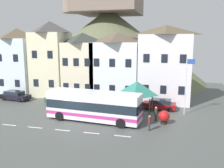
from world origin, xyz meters
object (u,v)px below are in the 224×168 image
Objects in this scene: townhouse_02 at (83,65)px; flagpole at (187,82)px; townhouse_01 at (51,59)px; bus_shelter at (137,88)px; townhouse_04 at (165,64)px; parked_car_02 at (15,96)px; hilltop_castle at (109,42)px; townhouse_00 at (19,61)px; pedestrian_01 at (131,109)px; townhouse_03 at (117,66)px; pedestrian_00 at (156,113)px; harbour_buoy at (164,117)px; transit_bus at (94,106)px; public_bench at (148,106)px; parked_car_01 at (160,104)px; parked_car_00 at (60,98)px; pedestrian_02 at (149,122)px.

flagpole is at bearing -21.62° from townhouse_02.
townhouse_01 reaches higher than bus_shelter.
parked_car_02 is at bearing -167.52° from townhouse_04.
hilltop_castle is 24.53m from parked_car_02.
flagpole is (26.25, -5.89, -1.43)m from townhouse_00.
townhouse_00 reaches higher than pedestrian_01.
townhouse_04 is at bearing 19.41° from parked_car_02.
townhouse_03 is 11.69m from flagpole.
parked_car_02 is 21.26m from pedestrian_00.
harbour_buoy is at bearing -39.49° from pedestrian_00.
transit_bus reaches higher than harbour_buoy.
public_bench is (21.76, -5.01, -4.82)m from townhouse_00.
harbour_buoy is at bearing -28.35° from townhouse_01.
parked_car_01 is (2.50, 2.97, -2.54)m from bus_shelter.
flagpole is (9.69, -6.45, -1.05)m from townhouse_03.
harbour_buoy is (14.32, -5.02, 0.09)m from parked_car_00.
townhouse_04 is 6.48m from parked_car_01.
townhouse_00 reaches higher than flagpole.
flagpole is (20.30, -5.84, -1.93)m from townhouse_01.
parked_car_00 is 13.56m from parked_car_01.
pedestrian_00 is at bearing -71.75° from public_bench.
public_bench is at bearing 65.84° from pedestrian_01.
harbour_buoy is at bearing 11.43° from transit_bus.
townhouse_01 is 2.90× the size of bus_shelter.
townhouse_03 reaches higher than parked_car_02.
townhouse_04 is 0.26× the size of hilltop_castle.
parked_car_00 is 7.36m from parked_car_02.
townhouse_00 is 22.33m from pedestrian_01.
townhouse_01 is at bearing -105.37° from hilltop_castle.
bus_shelter reaches higher than pedestrian_01.
parked_car_01 is (11.95, -4.33, -4.27)m from townhouse_02.
hilltop_castle reaches higher than townhouse_01.
public_bench is (1.56, 3.47, -0.49)m from pedestrian_01.
parked_car_01 is at bearing 152.06° from flagpole.
harbour_buoy is at bearing -54.31° from townhouse_03.
transit_bus is 6.94× the size of pedestrian_02.
pedestrian_00 is at bearing -5.24° from parked_car_02.
parked_car_00 is 11.18m from pedestrian_01.
pedestrian_01 reaches higher than parked_car_00.
townhouse_01 is 21.20m from pedestrian_02.
townhouse_03 reaches higher than harbour_buoy.
townhouse_00 is at bearing -121.88° from hilltop_castle.
pedestrian_02 reaches higher than parked_car_01.
transit_bus is 7.34× the size of harbour_buoy.
parked_car_02 is at bearing 166.47° from harbour_buoy.
pedestrian_02 is 0.23× the size of flagpole.
parked_car_01 is 0.63× the size of flagpole.
townhouse_00 is 16.57m from townhouse_03.
public_bench is at bearing -63.49° from hilltop_castle.
transit_bus is (16.50, -10.58, -3.68)m from townhouse_00.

